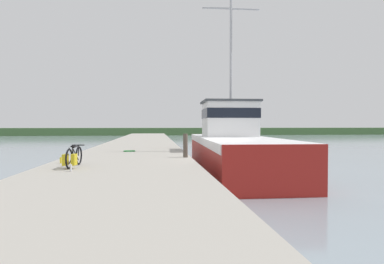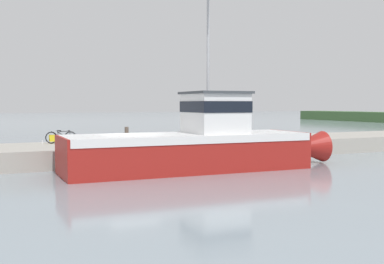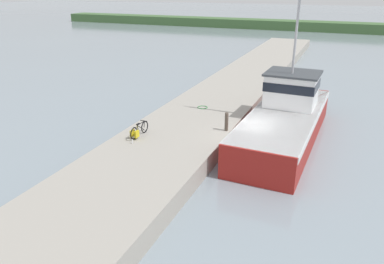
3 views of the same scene
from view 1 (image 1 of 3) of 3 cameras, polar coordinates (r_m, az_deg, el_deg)
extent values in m
plane|color=#84939E|center=(13.52, 5.03, -9.03)|extent=(320.00, 320.00, 0.00)
cube|color=#A39E93|center=(13.20, -12.36, -7.14)|extent=(5.65, 80.00, 0.99)
cube|color=#426638|center=(80.90, 16.84, 0.15)|extent=(180.00, 5.00, 1.77)
cube|color=maroon|center=(16.04, 8.20, -4.19)|extent=(4.08, 12.08, 1.79)
cone|color=maroon|center=(22.94, 4.25, -2.53)|extent=(1.78, 2.22, 1.70)
cube|color=white|center=(15.98, 8.21, -1.64)|extent=(4.14, 11.85, 0.36)
cube|color=white|center=(17.43, 7.12, 2.37)|extent=(2.97, 2.63, 1.93)
cube|color=black|center=(17.44, 7.12, 3.48)|extent=(3.03, 2.68, 0.54)
cube|color=#3D4247|center=(17.48, 7.13, 5.73)|extent=(3.21, 2.84, 0.12)
cylinder|color=#B2B2B7|center=(17.73, 7.42, 17.11)|extent=(0.14, 0.14, 6.84)
cylinder|color=#B2B2B7|center=(18.27, 7.44, 22.28)|extent=(3.23, 0.23, 0.10)
torus|color=black|center=(10.63, -22.35, -4.75)|extent=(0.09, 0.67, 0.67)
torus|color=black|center=(11.64, -20.74, -4.22)|extent=(0.09, 0.67, 0.67)
cylinder|color=black|center=(10.80, -22.07, -5.05)|extent=(0.05, 0.36, 0.18)
cylinder|color=black|center=(10.99, -21.72, -4.02)|extent=(0.04, 0.14, 0.51)
cylinder|color=black|center=(10.82, -22.00, -3.70)|extent=(0.06, 0.47, 0.38)
cylinder|color=black|center=(11.26, -21.31, -3.93)|extent=(0.07, 0.68, 0.51)
cylinder|color=black|center=(11.29, -21.24, -2.64)|extent=(0.06, 0.55, 0.05)
cylinder|color=black|center=(11.59, -20.79, -3.41)|extent=(0.04, 0.10, 0.34)
cylinder|color=black|center=(11.55, -20.85, -2.34)|extent=(0.44, 0.06, 0.04)
cube|color=black|center=(10.99, -21.70, -2.55)|extent=(0.11, 0.24, 0.05)
cube|color=gold|center=(10.72, -22.99, -4.88)|extent=(0.13, 0.33, 0.37)
cube|color=gold|center=(10.64, -21.55, -4.92)|extent=(0.13, 0.33, 0.37)
cylinder|color=#51473D|center=(13.39, -1.27, -2.59)|extent=(0.20, 0.20, 1.06)
torus|color=#197A2D|center=(16.81, -11.84, -3.57)|extent=(0.67, 0.67, 0.04)
cylinder|color=yellow|center=(12.35, -23.73, -4.95)|extent=(0.06, 0.06, 0.23)
cylinder|color=silver|center=(10.09, -22.06, -6.35)|extent=(0.06, 0.06, 0.22)
camera|label=2|loc=(25.74, 70.72, 2.21)|focal=45.00mm
camera|label=3|loc=(11.05, 121.96, 34.16)|focal=35.00mm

